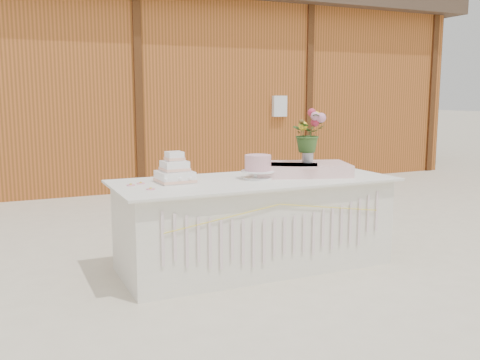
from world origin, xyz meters
The scene contains 9 objects.
ground centered at (0.00, 0.00, 0.00)m, with size 80.00×80.00×0.00m, color beige.
barn centered at (-0.01, 5.99, 1.68)m, with size 12.60×4.60×3.30m.
cake_table centered at (0.00, 0.00, 0.39)m, with size 2.40×1.00×0.77m.
wedding_cake centered at (-0.67, 0.12, 0.86)m, with size 0.30×0.30×0.26m.
pink_cake_stand centered at (0.03, 0.00, 0.89)m, with size 0.29×0.29×0.21m.
satin_runner centered at (0.49, 0.05, 0.82)m, with size 0.85×0.49×0.11m, color #FFCFCD.
flower_vase centered at (0.57, 0.07, 0.95)m, with size 0.10×0.10×0.14m, color #B7B7BC.
bouquet centered at (0.57, 0.07, 1.19)m, with size 0.31×0.27×0.35m, color #365923.
loose_flowers centered at (-0.98, 0.00, 0.78)m, with size 0.14×0.34×0.02m, color pink, non-canonical shape.
Camera 1 is at (-1.98, -4.05, 1.48)m, focal length 40.00 mm.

